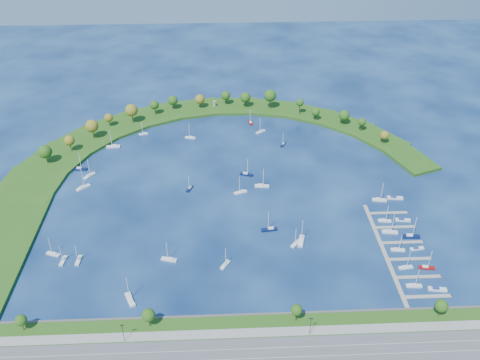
{
  "coord_description": "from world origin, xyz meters",
  "views": [
    {
      "loc": [
        -6.98,
        -265.33,
        182.14
      ],
      "look_at": [
        5.0,
        5.0,
        4.0
      ],
      "focal_mm": 38.9,
      "sensor_mm": 36.0,
      "label": 1
    }
  ],
  "objects_px": {
    "moored_boat_4": "(130,299)",
    "moored_boat_5": "(225,264)",
    "moored_boat_13": "(301,241)",
    "moored_boat_17": "(63,260)",
    "docked_boat_0": "(414,285)",
    "docked_boat_10": "(379,199)",
    "moored_boat_3": "(80,169)",
    "moored_boat_20": "(113,146)",
    "moored_boat_11": "(79,260)",
    "docked_boat_11": "(395,198)",
    "moored_boat_2": "(83,187)",
    "docked_boat_2": "(406,267)",
    "docked_boat_7": "(411,236)",
    "moored_boat_10": "(169,259)",
    "docked_boat_1": "(437,289)",
    "moored_boat_1": "(190,137)",
    "moored_boat_0": "(250,122)",
    "moored_boat_12": "(246,174)",
    "docked_boat_4": "(398,249)",
    "docked_boat_8": "(385,220)",
    "moored_boat_14": "(190,188)",
    "moored_boat_7": "(89,175)",
    "docked_boat_6": "(390,231)",
    "harbor_tower": "(214,104)",
    "docked_boat_9": "(403,220)",
    "moored_boat_8": "(269,229)",
    "moored_boat_15": "(296,243)",
    "docked_boat_5": "(417,249)",
    "moored_boat_9": "(241,192)",
    "moored_boat_16": "(283,144)",
    "moored_boat_6": "(261,131)",
    "docked_boat_3": "(427,267)",
    "moored_boat_19": "(262,186)"
  },
  "relations": [
    {
      "from": "moored_boat_0",
      "to": "moored_boat_12",
      "type": "bearing_deg",
      "value": 164.19
    },
    {
      "from": "moored_boat_12",
      "to": "docked_boat_2",
      "type": "relative_size",
      "value": 1.15
    },
    {
      "from": "moored_boat_7",
      "to": "moored_boat_5",
      "type": "bearing_deg",
      "value": -100.83
    },
    {
      "from": "moored_boat_11",
      "to": "docked_boat_11",
      "type": "bearing_deg",
      "value": 109.03
    },
    {
      "from": "moored_boat_13",
      "to": "docked_boat_5",
      "type": "bearing_deg",
      "value": -83.18
    },
    {
      "from": "moored_boat_1",
      "to": "moored_boat_10",
      "type": "distance_m",
      "value": 130.79
    },
    {
      "from": "docked_boat_11",
      "to": "moored_boat_6",
      "type": "bearing_deg",
      "value": 137.04
    },
    {
      "from": "moored_boat_9",
      "to": "moored_boat_11",
      "type": "relative_size",
      "value": 1.08
    },
    {
      "from": "docked_boat_1",
      "to": "docked_boat_9",
      "type": "relative_size",
      "value": 1.04
    },
    {
      "from": "docked_boat_4",
      "to": "moored_boat_5",
      "type": "bearing_deg",
      "value": -168.61
    },
    {
      "from": "docked_boat_6",
      "to": "harbor_tower",
      "type": "bearing_deg",
      "value": 128.88
    },
    {
      "from": "moored_boat_1",
      "to": "moored_boat_16",
      "type": "xyz_separation_m",
      "value": [
        66.11,
        -12.97,
        -0.03
      ]
    },
    {
      "from": "moored_boat_4",
      "to": "moored_boat_5",
      "type": "xyz_separation_m",
      "value": [
        45.23,
        22.14,
        -0.1
      ]
    },
    {
      "from": "harbor_tower",
      "to": "moored_boat_7",
      "type": "xyz_separation_m",
      "value": [
        -80.95,
        -97.67,
        -3.4
      ]
    },
    {
      "from": "docked_boat_6",
      "to": "docked_boat_7",
      "type": "xyz_separation_m",
      "value": [
        10.49,
        -4.31,
        0.04
      ]
    },
    {
      "from": "moored_boat_7",
      "to": "moored_boat_13",
      "type": "height_order",
      "value": "moored_boat_13"
    },
    {
      "from": "moored_boat_7",
      "to": "docked_boat_6",
      "type": "xyz_separation_m",
      "value": [
        177.04,
        -64.99,
        -0.0
      ]
    },
    {
      "from": "moored_boat_17",
      "to": "moored_boat_9",
      "type": "bearing_deg",
      "value": 128.74
    },
    {
      "from": "moored_boat_11",
      "to": "moored_boat_20",
      "type": "bearing_deg",
      "value": -175.43
    },
    {
      "from": "moored_boat_5",
      "to": "moored_boat_2",
      "type": "bearing_deg",
      "value": 81.57
    },
    {
      "from": "moored_boat_13",
      "to": "docked_boat_0",
      "type": "bearing_deg",
      "value": -110.5
    },
    {
      "from": "docked_boat_2",
      "to": "docked_boat_7",
      "type": "xyz_separation_m",
      "value": [
        10.46,
        24.01,
        0.09
      ]
    },
    {
      "from": "moored_boat_2",
      "to": "moored_boat_20",
      "type": "xyz_separation_m",
      "value": [
        10.6,
        51.01,
        0.01
      ]
    },
    {
      "from": "docked_boat_3",
      "to": "moored_boat_15",
      "type": "bearing_deg",
      "value": 169.1
    },
    {
      "from": "docked_boat_2",
      "to": "docked_boat_10",
      "type": "bearing_deg",
      "value": 80.87
    },
    {
      "from": "docked_boat_0",
      "to": "docked_boat_10",
      "type": "xyz_separation_m",
      "value": [
        2.38,
        71.64,
        0.04
      ]
    },
    {
      "from": "moored_boat_0",
      "to": "moored_boat_16",
      "type": "height_order",
      "value": "moored_boat_0"
    },
    {
      "from": "moored_boat_0",
      "to": "docked_boat_4",
      "type": "bearing_deg",
      "value": -165.75
    },
    {
      "from": "docked_boat_8",
      "to": "moored_boat_14",
      "type": "bearing_deg",
      "value": 170.31
    },
    {
      "from": "moored_boat_2",
      "to": "moored_boat_10",
      "type": "height_order",
      "value": "moored_boat_2"
    },
    {
      "from": "moored_boat_1",
      "to": "docked_boat_10",
      "type": "xyz_separation_m",
      "value": [
        116.2,
        -83.16,
        0.04
      ]
    },
    {
      "from": "moored_boat_0",
      "to": "moored_boat_3",
      "type": "height_order",
      "value": "moored_boat_3"
    },
    {
      "from": "moored_boat_2",
      "to": "moored_boat_16",
      "type": "distance_m",
      "value": 139.42
    },
    {
      "from": "moored_boat_1",
      "to": "moored_boat_2",
      "type": "height_order",
      "value": "moored_boat_2"
    },
    {
      "from": "moored_boat_3",
      "to": "moored_boat_13",
      "type": "xyz_separation_m",
      "value": [
        134.6,
        -79.22,
        0.04
      ]
    },
    {
      "from": "moored_boat_2",
      "to": "moored_boat_19",
      "type": "distance_m",
      "value": 111.27
    },
    {
      "from": "docked_boat_8",
      "to": "moored_boat_17",
      "type": "bearing_deg",
      "value": -162.88
    },
    {
      "from": "moored_boat_9",
      "to": "moored_boat_3",
      "type": "bearing_deg",
      "value": -36.92
    },
    {
      "from": "moored_boat_5",
      "to": "docked_boat_10",
      "type": "xyz_separation_m",
      "value": [
        93.73,
        52.7,
        0.05
      ]
    },
    {
      "from": "docked_boat_3",
      "to": "docked_boat_1",
      "type": "bearing_deg",
      "value": -82.29
    },
    {
      "from": "moored_boat_2",
      "to": "docked_boat_3",
      "type": "xyz_separation_m",
      "value": [
        188.72,
        -80.53,
        -0.06
      ]
    },
    {
      "from": "moored_boat_0",
      "to": "moored_boat_8",
      "type": "bearing_deg",
      "value": 170.82
    },
    {
      "from": "moored_boat_11",
      "to": "moored_boat_15",
      "type": "bearing_deg",
      "value": 98.31
    },
    {
      "from": "moored_boat_0",
      "to": "moored_boat_15",
      "type": "xyz_separation_m",
      "value": [
        15.7,
        -142.86,
        -0.01
      ]
    },
    {
      "from": "moored_boat_16",
      "to": "moored_boat_6",
      "type": "bearing_deg",
      "value": -118.27
    },
    {
      "from": "moored_boat_10",
      "to": "docked_boat_1",
      "type": "distance_m",
      "value": 133.33
    },
    {
      "from": "moored_boat_3",
      "to": "docked_boat_2",
      "type": "height_order",
      "value": "moored_boat_3"
    },
    {
      "from": "moored_boat_17",
      "to": "docked_boat_2",
      "type": "xyz_separation_m",
      "value": [
        174.6,
        -12.76,
        -0.01
      ]
    },
    {
      "from": "moored_boat_13",
      "to": "moored_boat_17",
      "type": "height_order",
      "value": "moored_boat_13"
    },
    {
      "from": "moored_boat_3",
      "to": "moored_boat_20",
      "type": "distance_m",
      "value": 33.58
    }
  ]
}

